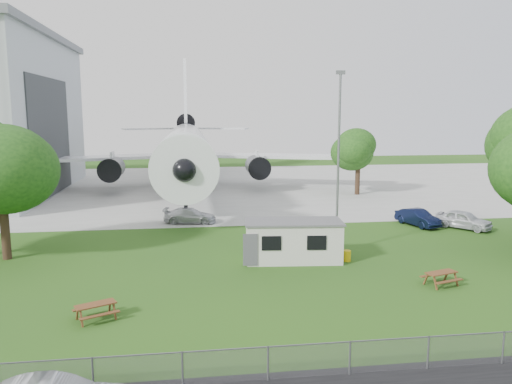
{
  "coord_description": "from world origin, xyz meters",
  "views": [
    {
      "loc": [
        -1.62,
        -25.76,
        9.43
      ],
      "look_at": [
        2.92,
        8.0,
        4.0
      ],
      "focal_mm": 35.0,
      "sensor_mm": 36.0,
      "label": 1
    }
  ],
  "objects": [
    {
      "name": "ground",
      "position": [
        0.0,
        0.0,
        0.0
      ],
      "size": [
        160.0,
        160.0,
        0.0
      ],
      "primitive_type": "plane",
      "color": "#336219"
    },
    {
      "name": "concrete_apron",
      "position": [
        0.0,
        38.0,
        0.01
      ],
      "size": [
        120.0,
        46.0,
        0.03
      ],
      "primitive_type": "cube",
      "color": "#B7B7B2",
      "rests_on": "ground"
    },
    {
      "name": "airliner",
      "position": [
        -2.0,
        35.86,
        5.27
      ],
      "size": [
        46.36,
        47.73,
        17.69
      ],
      "color": "white",
      "rests_on": "ground"
    },
    {
      "name": "site_cabin",
      "position": [
        4.91,
        4.71,
        1.31
      ],
      "size": [
        6.86,
        3.25,
        2.62
      ],
      "color": "beige",
      "rests_on": "ground"
    },
    {
      "name": "picnic_west",
      "position": [
        -6.02,
        -3.2,
        0.0
      ],
      "size": [
        2.28,
        2.14,
        0.76
      ],
      "primitive_type": null,
      "rotation": [
        0.0,
        0.0,
        0.46
      ],
      "color": "brown",
      "rests_on": "ground"
    },
    {
      "name": "picnic_east",
      "position": [
        12.03,
        -0.96,
        0.0
      ],
      "size": [
        2.16,
        1.96,
        0.76
      ],
      "primitive_type": null,
      "rotation": [
        0.0,
        0.0,
        0.3
      ],
      "color": "brown",
      "rests_on": "ground"
    },
    {
      "name": "fence",
      "position": [
        0.0,
        -9.5,
        0.0
      ],
      "size": [
        58.0,
        0.04,
        1.3
      ],
      "primitive_type": "cube",
      "color": "gray",
      "rests_on": "ground"
    },
    {
      "name": "lamp_mast",
      "position": [
        8.2,
        6.2,
        6.0
      ],
      "size": [
        0.16,
        0.16,
        12.0
      ],
      "primitive_type": "cylinder",
      "color": "slate",
      "rests_on": "ground"
    },
    {
      "name": "tree_west_small",
      "position": [
        -13.51,
        7.55,
        5.99
      ],
      "size": [
        6.56,
        6.56,
        9.29
      ],
      "color": "#382619",
      "rests_on": "ground"
    },
    {
      "name": "tree_far_apron",
      "position": [
        17.68,
        29.4,
        5.19
      ],
      "size": [
        5.29,
        5.29,
        7.86
      ],
      "color": "#382619",
      "rests_on": "ground"
    },
    {
      "name": "car_ne_hatch",
      "position": [
        20.6,
        11.59,
        0.75
      ],
      "size": [
        4.12,
        4.54,
        1.5
      ],
      "primitive_type": "imported",
      "rotation": [
        0.0,
        0.0,
        0.67
      ],
      "color": "silver",
      "rests_on": "ground"
    },
    {
      "name": "car_ne_sedan",
      "position": [
        17.34,
        13.08,
        0.69
      ],
      "size": [
        2.64,
        4.45,
        1.38
      ],
      "primitive_type": "imported",
      "rotation": [
        0.0,
        0.0,
        0.3
      ],
      "color": "black",
      "rests_on": "ground"
    },
    {
      "name": "car_apron_van",
      "position": [
        -1.65,
        16.67,
        0.65
      ],
      "size": [
        4.7,
        2.49,
        1.3
      ],
      "primitive_type": "imported",
      "rotation": [
        0.0,
        0.0,
        1.41
      ],
      "color": "#B4B6BC",
      "rests_on": "ground"
    }
  ]
}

